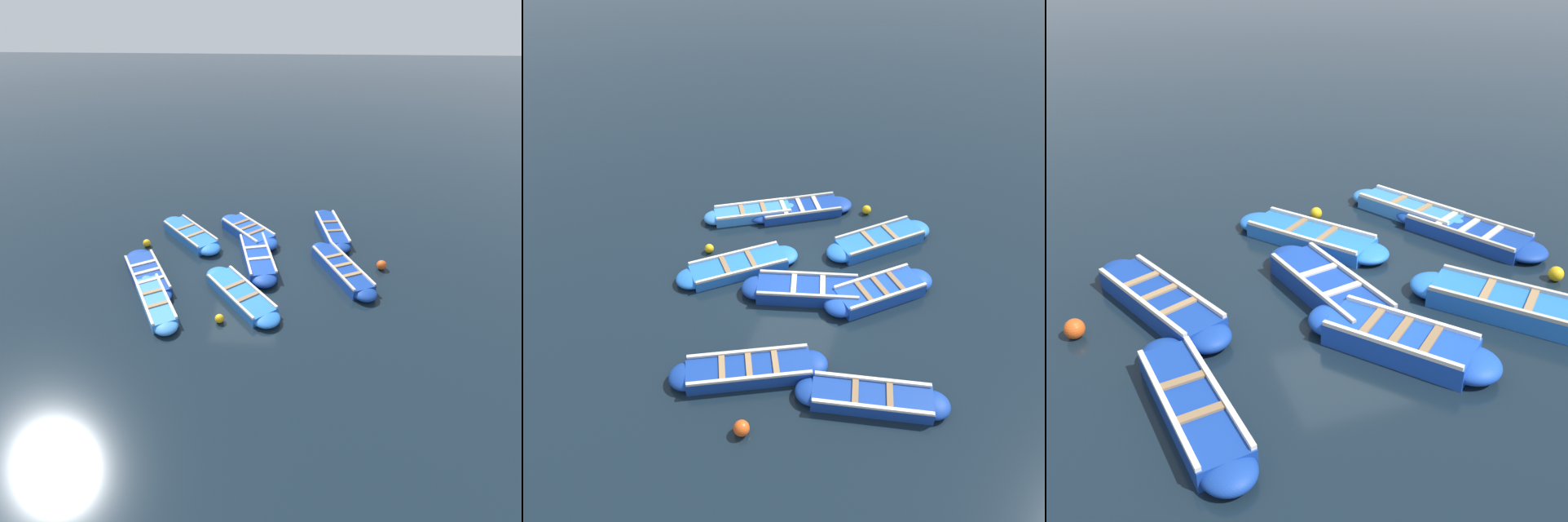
% 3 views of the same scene
% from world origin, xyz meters
% --- Properties ---
extents(ground_plane, '(120.00, 120.00, 0.00)m').
position_xyz_m(ground_plane, '(0.00, 0.00, 0.00)').
color(ground_plane, black).
extents(boat_bow_out, '(3.56, 2.60, 0.36)m').
position_xyz_m(boat_bow_out, '(0.75, -3.26, 0.15)').
color(boat_bow_out, navy).
rests_on(boat_bow_out, ground).
extents(boat_outer_right, '(3.53, 1.32, 0.40)m').
position_xyz_m(boat_outer_right, '(-2.81, 3.43, 0.17)').
color(boat_outer_right, navy).
rests_on(boat_outer_right, ground).
extents(boat_alongside, '(3.41, 2.98, 0.37)m').
position_xyz_m(boat_alongside, '(1.66, 0.10, 0.16)').
color(boat_alongside, blue).
rests_on(boat_alongside, ground).
extents(boat_broadside, '(3.19, 2.21, 0.38)m').
position_xyz_m(boat_broadside, '(2.18, -2.57, 0.16)').
color(boat_broadside, '#3884E0').
rests_on(boat_broadside, ground).
extents(boat_mid_row, '(3.07, 2.83, 0.47)m').
position_xyz_m(boat_mid_row, '(-2.43, 0.00, 0.20)').
color(boat_mid_row, '#1947B7').
rests_on(boat_mid_row, ground).
extents(boat_centre, '(3.25, 3.08, 0.43)m').
position_xyz_m(boat_centre, '(-2.06, -2.31, 0.19)').
color(boat_centre, blue).
rests_on(boat_centre, ground).
extents(boat_outer_left, '(3.74, 2.26, 0.43)m').
position_xyz_m(boat_outer_left, '(0.06, 3.52, 0.18)').
color(boat_outer_left, navy).
rests_on(boat_outer_left, ground).
extents(boat_near_quay, '(3.79, 1.70, 0.45)m').
position_xyz_m(boat_near_quay, '(-0.54, 0.50, 0.19)').
color(boat_near_quay, navy).
rests_on(boat_near_quay, ground).
extents(buoy_orange_near, '(0.28, 0.28, 0.28)m').
position_xyz_m(buoy_orange_near, '(2.82, -0.44, 0.14)').
color(buoy_orange_near, '#EAB214').
rests_on(buoy_orange_near, ground).
extents(buoy_yellow_far, '(0.29, 0.29, 0.29)m').
position_xyz_m(buoy_yellow_far, '(-1.39, -3.90, 0.15)').
color(buoy_yellow_far, '#EAB214').
rests_on(buoy_yellow_far, ground).
extents(buoy_white_drifting, '(0.35, 0.35, 0.35)m').
position_xyz_m(buoy_white_drifting, '(-0.31, 4.99, 0.17)').
color(buoy_white_drifting, '#E05119').
rests_on(buoy_white_drifting, ground).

